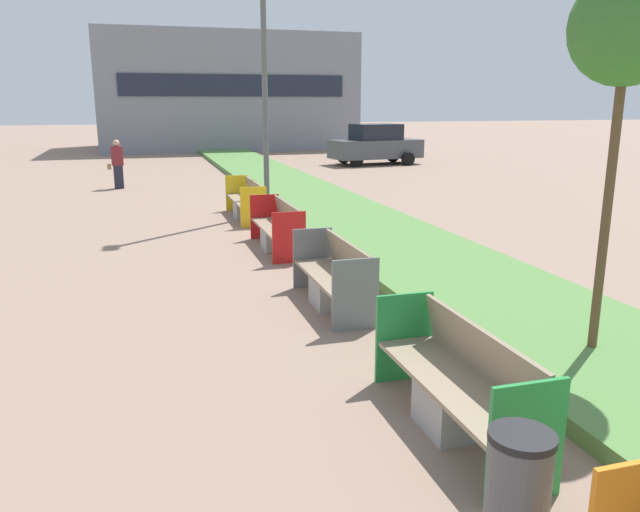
# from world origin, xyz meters

# --- Properties ---
(planter_grass_strip) EXTENTS (2.80, 120.00, 0.18)m
(planter_grass_strip) POSITION_xyz_m (3.20, 12.00, 0.09)
(planter_grass_strip) COLOR #568442
(planter_grass_strip) RESTS_ON ground
(building_backdrop) EXTENTS (15.16, 8.91, 6.83)m
(building_backdrop) POSITION_xyz_m (4.00, 43.62, 3.41)
(building_backdrop) COLOR gray
(building_backdrop) RESTS_ON ground
(bench_green_frame) EXTENTS (0.65, 2.20, 0.94)m
(bench_green_frame) POSITION_xyz_m (0.94, 7.30, 0.37)
(bench_green_frame) COLOR #9E9B96
(bench_green_frame) RESTS_ON ground
(bench_grey_frame) EXTENTS (0.65, 2.05, 0.94)m
(bench_grey_frame) POSITION_xyz_m (0.94, 10.89, 0.37)
(bench_grey_frame) COLOR #9E9B96
(bench_grey_frame) RESTS_ON ground
(bench_red_frame) EXTENTS (0.65, 2.26, 0.94)m
(bench_red_frame) POSITION_xyz_m (0.94, 14.57, 0.37)
(bench_red_frame) COLOR #9E9B96
(bench_red_frame) RESTS_ON ground
(bench_yellow_frame) EXTENTS (0.65, 2.46, 0.94)m
(bench_yellow_frame) POSITION_xyz_m (0.94, 18.19, 0.38)
(bench_yellow_frame) COLOR #9E9B96
(bench_yellow_frame) RESTS_ON ground
(litter_bin) EXTENTS (0.41, 0.41, 0.89)m
(litter_bin) POSITION_xyz_m (0.49, 5.71, 0.45)
(litter_bin) COLOR #4C4F51
(litter_bin) RESTS_ON ground
(street_lamp_post) EXTENTS (0.24, 0.44, 8.29)m
(street_lamp_post) POSITION_xyz_m (1.55, 18.60, 4.53)
(street_lamp_post) COLOR #56595B
(street_lamp_post) RESTS_ON ground
(sapling_tree_near) EXTENTS (1.15, 1.15, 4.13)m
(sapling_tree_near) POSITION_xyz_m (3.12, 8.21, 3.52)
(sapling_tree_near) COLOR brown
(sapling_tree_near) RESTS_ON ground
(pedestrian_walking) EXTENTS (0.53, 0.24, 1.62)m
(pedestrian_walking) POSITION_xyz_m (-2.26, 24.86, 0.82)
(pedestrian_walking) COLOR #232633
(pedestrian_walking) RESTS_ON ground
(parked_car_distant) EXTENTS (4.39, 2.29, 1.86)m
(parked_car_distant) POSITION_xyz_m (9.10, 30.27, 0.91)
(parked_car_distant) COLOR #474C51
(parked_car_distant) RESTS_ON ground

